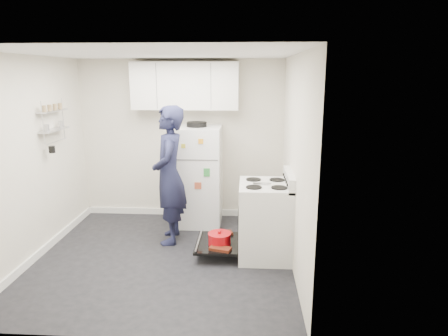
# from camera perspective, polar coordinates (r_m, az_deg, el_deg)

# --- Properties ---
(room) EXTENTS (3.21, 3.21, 2.51)m
(room) POSITION_cam_1_polar(r_m,az_deg,el_deg) (4.89, -9.30, 0.52)
(room) COLOR black
(room) RESTS_ON ground
(electric_range) EXTENTS (0.66, 0.76, 1.10)m
(electric_range) POSITION_cam_1_polar(r_m,az_deg,el_deg) (5.11, 5.73, -7.48)
(electric_range) COLOR silver
(electric_range) RESTS_ON ground
(open_oven_door) EXTENTS (0.55, 0.70, 0.23)m
(open_oven_door) POSITION_cam_1_polar(r_m,az_deg,el_deg) (5.19, -0.79, -10.38)
(open_oven_door) COLOR black
(open_oven_door) RESTS_ON ground
(refrigerator) EXTENTS (0.72, 0.74, 1.58)m
(refrigerator) POSITION_cam_1_polar(r_m,az_deg,el_deg) (6.11, -3.81, -1.06)
(refrigerator) COLOR white
(refrigerator) RESTS_ON ground
(upper_cabinets) EXTENTS (1.60, 0.33, 0.70)m
(upper_cabinets) POSITION_cam_1_polar(r_m,az_deg,el_deg) (6.13, -5.55, 11.61)
(upper_cabinets) COLOR silver
(upper_cabinets) RESTS_ON room
(wall_shelf_rack) EXTENTS (0.14, 0.60, 0.61)m
(wall_shelf_rack) POSITION_cam_1_polar(r_m,az_deg,el_deg) (5.75, -23.21, 6.25)
(wall_shelf_rack) COLOR #B2B2B7
(wall_shelf_rack) RESTS_ON room
(person) EXTENTS (0.52, 0.73, 1.88)m
(person) POSITION_cam_1_polar(r_m,az_deg,el_deg) (5.44, -7.82, -1.05)
(person) COLOR #181B37
(person) RESTS_ON ground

